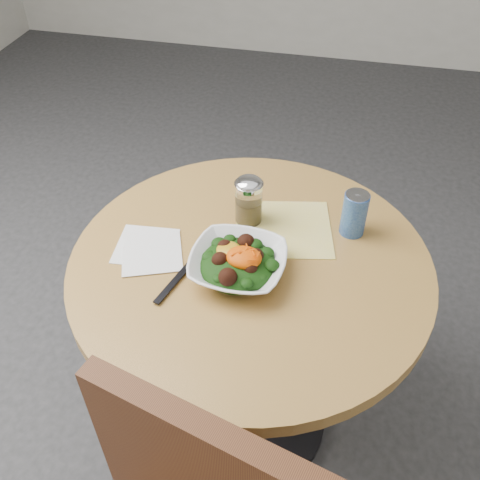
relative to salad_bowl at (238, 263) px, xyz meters
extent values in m
plane|color=#2C2C2E|center=(0.02, 0.05, -0.78)|extent=(6.00, 6.00, 0.00)
cylinder|color=black|center=(0.02, 0.05, -0.77)|extent=(0.52, 0.52, 0.03)
cylinder|color=black|center=(0.02, 0.05, -0.43)|extent=(0.10, 0.10, 0.71)
cylinder|color=#C88F48|center=(0.02, 0.05, -0.05)|extent=(0.90, 0.90, 0.04)
cube|color=#DBBB0B|center=(0.08, 0.18, -0.03)|extent=(0.29, 0.27, 0.00)
cube|color=white|center=(-0.25, 0.04, -0.03)|extent=(0.16, 0.16, 0.00)
cube|color=white|center=(-0.22, 0.02, -0.03)|extent=(0.19, 0.19, 0.00)
imported|color=white|center=(0.00, 0.00, 0.00)|extent=(0.23, 0.23, 0.06)
ellipsoid|color=black|center=(0.00, 0.00, -0.01)|extent=(0.19, 0.19, 0.07)
ellipsoid|color=#C58D13|center=(-0.03, 0.02, 0.02)|extent=(0.06, 0.06, 0.02)
ellipsoid|color=#F15E05|center=(0.02, -0.01, 0.03)|extent=(0.08, 0.07, 0.04)
cube|color=black|center=(-0.14, -0.07, -0.03)|extent=(0.05, 0.15, 0.00)
cube|color=black|center=(-0.10, 0.04, -0.03)|extent=(0.05, 0.08, 0.00)
cylinder|color=silver|center=(-0.02, 0.20, 0.02)|extent=(0.07, 0.07, 0.11)
cylinder|color=#A6864D|center=(-0.02, 0.20, 0.00)|extent=(0.06, 0.06, 0.06)
cylinder|color=silver|center=(-0.02, 0.20, 0.08)|extent=(0.07, 0.07, 0.01)
ellipsoid|color=silver|center=(-0.02, 0.20, 0.09)|extent=(0.07, 0.07, 0.03)
cylinder|color=#0D2995|center=(0.25, 0.21, 0.03)|extent=(0.06, 0.06, 0.12)
cylinder|color=silver|center=(0.25, 0.21, 0.09)|extent=(0.06, 0.06, 0.00)
cube|color=silver|center=(0.25, 0.22, 0.09)|extent=(0.01, 0.02, 0.00)
camera|label=1|loc=(0.21, -0.88, 0.89)|focal=40.00mm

